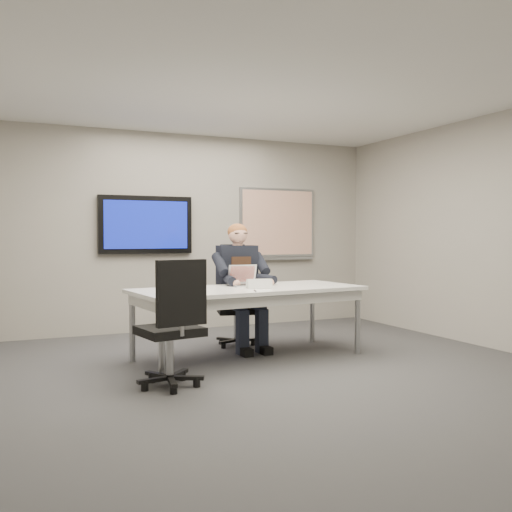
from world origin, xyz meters
name	(u,v)px	position (x,y,z in m)	size (l,w,h in m)	color
floor	(270,376)	(0.00, 0.00, 0.00)	(6.00, 6.00, 0.02)	#343436
ceiling	(270,82)	(0.00, 0.00, 2.80)	(6.00, 6.00, 0.02)	silver
wall_back	(180,232)	(0.00, 3.00, 1.40)	(6.00, 0.02, 2.80)	#A29D92
wall_right	(502,231)	(3.00, 0.00, 1.40)	(0.02, 6.00, 2.80)	#A29D92
conference_table	(249,296)	(0.14, 0.84, 0.69)	(2.61, 1.30, 0.78)	white
tv_display	(146,225)	(-0.50, 2.95, 1.50)	(1.30, 0.09, 0.80)	black
whiteboard	(278,224)	(1.55, 2.97, 1.53)	(1.25, 0.08, 1.10)	gray
office_chair_far	(236,320)	(0.28, 1.57, 0.31)	(0.58, 0.58, 1.00)	black
office_chair_near	(172,348)	(-0.97, -0.04, 0.36)	(0.63, 0.63, 1.14)	black
seated_person	(243,299)	(0.27, 1.30, 0.60)	(0.48, 0.82, 1.50)	#1F2333
laptop	(245,281)	(0.19, 1.06, 0.84)	(0.35, 0.33, 0.24)	#BCBCBE
name_tent	(259,284)	(0.20, 0.68, 0.83)	(0.27, 0.07, 0.11)	white
pen	(255,291)	(0.04, 0.44, 0.78)	(0.01, 0.01, 0.13)	black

